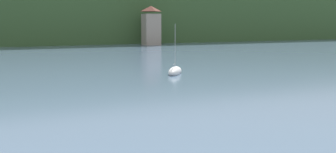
{
  "coord_description": "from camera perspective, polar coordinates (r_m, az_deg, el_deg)",
  "views": [
    {
      "loc": [
        -10.19,
        26.23,
        6.34
      ],
      "look_at": [
        0.0,
        50.25,
        2.5
      ],
      "focal_mm": 39.27,
      "sensor_mm": 36.0,
      "label": 1
    }
  ],
  "objects": [
    {
      "name": "sailboat_far_9",
      "position": [
        45.87,
        1.09,
        0.78
      ],
      "size": [
        3.74,
        4.49,
        6.52
      ],
      "rotation": [
        0.0,
        0.0,
        0.96
      ],
      "color": "white",
      "rests_on": "ground_plane"
    },
    {
      "name": "shore_building_westcentral",
      "position": [
        105.36,
        -2.64,
        7.82
      ],
      "size": [
        4.66,
        4.72,
        10.99
      ],
      "color": "gray",
      "rests_on": "ground_plane"
    },
    {
      "name": "wooded_hillside",
      "position": [
        132.24,
        -15.18,
        8.95
      ],
      "size": [
        352.0,
        47.09,
        34.86
      ],
      "color": "#38562D",
      "rests_on": "ground_plane"
    }
  ]
}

